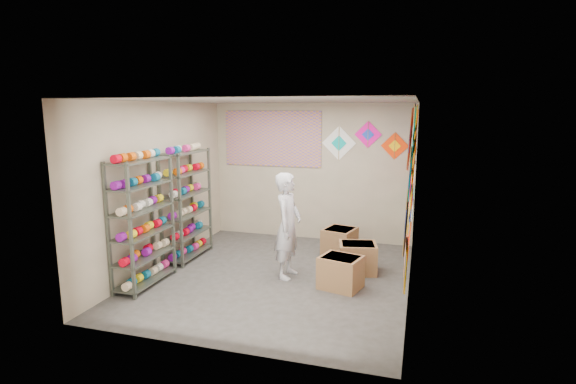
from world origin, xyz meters
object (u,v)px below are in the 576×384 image
(shelf_rack_back, at_px, (187,205))
(carton_a, at_px, (341,272))
(carton_b, at_px, (358,258))
(shelf_rack_front, at_px, (142,223))
(shopkeeper, at_px, (288,226))
(carton_c, at_px, (340,242))

(shelf_rack_back, distance_m, carton_a, 2.97)
(carton_a, distance_m, carton_b, 0.73)
(shelf_rack_front, relative_size, shopkeeper, 1.16)
(shopkeeper, distance_m, carton_c, 1.52)
(shopkeeper, bearing_deg, carton_c, -22.21)
(carton_b, bearing_deg, carton_c, 106.48)
(shelf_rack_front, xyz_separation_m, carton_c, (2.54, 2.19, -0.71))
(shelf_rack_back, bearing_deg, carton_b, 1.98)
(shelf_rack_front, bearing_deg, shelf_rack_back, 90.00)
(carton_c, bearing_deg, shelf_rack_front, -125.17)
(shelf_rack_front, xyz_separation_m, shopkeeper, (1.95, 0.91, -0.13))
(carton_b, bearing_deg, carton_a, -113.82)
(shelf_rack_front, distance_m, shelf_rack_back, 1.30)
(shelf_rack_front, height_order, carton_c, shelf_rack_front)
(carton_a, bearing_deg, shelf_rack_back, -177.64)
(shelf_rack_front, height_order, carton_b, shelf_rack_front)
(carton_a, relative_size, carton_b, 0.97)
(shelf_rack_back, height_order, carton_b, shelf_rack_back)
(shelf_rack_back, bearing_deg, shopkeeper, -11.19)
(shelf_rack_front, height_order, carton_a, shelf_rack_front)
(carton_a, xyz_separation_m, carton_b, (0.15, 0.71, 0.00))
(shelf_rack_back, bearing_deg, shelf_rack_front, -90.00)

